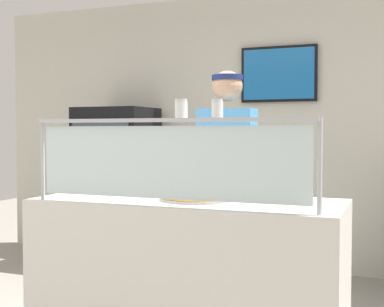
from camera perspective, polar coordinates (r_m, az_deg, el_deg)
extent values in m
cube|color=beige|center=(5.19, 8.87, 2.46)|extent=(6.17, 0.08, 2.70)
cube|color=black|center=(5.14, 9.42, 8.53)|extent=(0.73, 0.04, 0.53)
cube|color=#1966B2|center=(5.12, 9.38, 8.55)|extent=(0.68, 0.01, 0.48)
cube|color=silver|center=(3.14, -0.41, -13.64)|extent=(1.77, 0.73, 0.95)
cylinder|color=#B2B5BC|center=(3.15, -15.97, -0.64)|extent=(0.02, 0.02, 0.46)
cylinder|color=#B2B5BC|center=(2.53, 13.75, -1.34)|extent=(0.02, 0.02, 0.46)
cube|color=silver|center=(2.74, -2.77, -0.98)|extent=(1.51, 0.01, 0.38)
cube|color=#B2B5BC|center=(2.74, -2.78, 3.65)|extent=(1.57, 0.06, 0.02)
cylinder|color=#9EA0A8|center=(3.02, 0.60, -4.97)|extent=(0.43, 0.43, 0.01)
cylinder|color=tan|center=(3.01, 0.60, -4.69)|extent=(0.41, 0.41, 0.02)
cylinder|color=#D65B2D|center=(3.01, 0.60, -4.47)|extent=(0.35, 0.35, 0.01)
cube|color=#ADAFB7|center=(2.99, 0.85, -4.41)|extent=(0.08, 0.28, 0.01)
cylinder|color=white|center=(2.71, -1.18, 4.73)|extent=(0.07, 0.07, 0.08)
cylinder|color=white|center=(2.71, -1.18, 4.47)|extent=(0.06, 0.06, 0.05)
cylinder|color=silver|center=(2.71, -1.18, 5.76)|extent=(0.06, 0.06, 0.02)
cylinder|color=white|center=(2.64, 2.77, 4.74)|extent=(0.06, 0.06, 0.08)
cylinder|color=red|center=(2.64, 2.77, 4.50)|extent=(0.05, 0.05, 0.05)
cylinder|color=silver|center=(2.64, 2.77, 5.76)|extent=(0.06, 0.06, 0.02)
cylinder|color=#23232D|center=(3.74, 2.18, -11.00)|extent=(0.13, 0.13, 0.95)
cylinder|color=#23232D|center=(3.68, 5.48, -11.25)|extent=(0.13, 0.13, 0.95)
cube|color=#4C9EE5|center=(3.61, 3.85, 0.52)|extent=(0.38, 0.21, 0.55)
sphere|color=tan|center=(3.62, 3.87, 7.34)|extent=(0.21, 0.21, 0.21)
cylinder|color=navy|center=(3.63, 3.87, 8.25)|extent=(0.21, 0.21, 0.04)
cylinder|color=tan|center=(3.35, 5.65, -1.26)|extent=(0.08, 0.34, 0.08)
cube|color=black|center=(5.35, -8.17, -3.55)|extent=(0.71, 0.62, 1.58)
cube|color=#38424C|center=(5.07, -9.94, -3.53)|extent=(0.61, 0.02, 1.26)
cylinder|color=blue|center=(5.26, -11.18, -2.80)|extent=(0.06, 0.06, 0.20)
cylinder|color=green|center=(5.19, -9.94, -2.86)|extent=(0.06, 0.06, 0.20)
cylinder|color=green|center=(5.13, -8.67, -2.92)|extent=(0.06, 0.06, 0.20)
cylinder|color=green|center=(5.06, -7.36, -2.98)|extent=(0.06, 0.06, 0.20)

